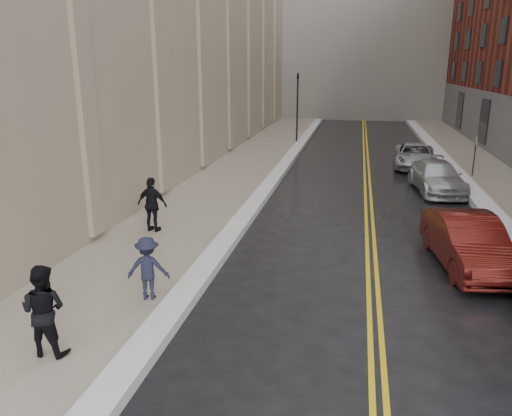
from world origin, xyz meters
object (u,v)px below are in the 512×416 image
at_px(car_maroon, 468,242).
at_px(pedestrian_a, 44,310).
at_px(pedestrian_c, 152,205).
at_px(car_silver_far, 415,156).
at_px(car_silver_near, 437,177).
at_px(pedestrian_b, 148,268).

xyz_separation_m(car_maroon, pedestrian_a, (-9.20, -6.80, 0.32)).
bearing_deg(pedestrian_a, pedestrian_c, -84.58).
bearing_deg(car_silver_far, car_maroon, -86.67).
bearing_deg(car_silver_near, car_maroon, -99.05).
bearing_deg(pedestrian_c, car_maroon, -176.83).
relative_size(car_maroon, pedestrian_a, 2.48).
xyz_separation_m(pedestrian_b, pedestrian_c, (-1.94, 4.93, 0.15)).
bearing_deg(car_silver_far, pedestrian_b, -109.72).
xyz_separation_m(car_maroon, car_silver_far, (0.00, 15.16, -0.09)).
height_order(pedestrian_b, pedestrian_c, pedestrian_c).
xyz_separation_m(car_silver_near, car_silver_far, (-0.43, 5.76, -0.02)).
relative_size(pedestrian_a, pedestrian_c, 0.99).
height_order(pedestrian_a, pedestrian_c, pedestrian_c).
height_order(pedestrian_a, pedestrian_b, pedestrian_a).
bearing_deg(car_maroon, car_silver_far, 82.43).
distance_m(car_maroon, car_silver_near, 9.41).
distance_m(car_silver_far, pedestrian_c, 17.55).
distance_m(pedestrian_b, pedestrian_c, 5.30).
xyz_separation_m(car_silver_far, pedestrian_b, (-8.19, -19.25, 0.27)).
height_order(car_maroon, pedestrian_a, pedestrian_a).
relative_size(car_silver_far, pedestrian_c, 2.58).
relative_size(car_silver_near, pedestrian_c, 2.53).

